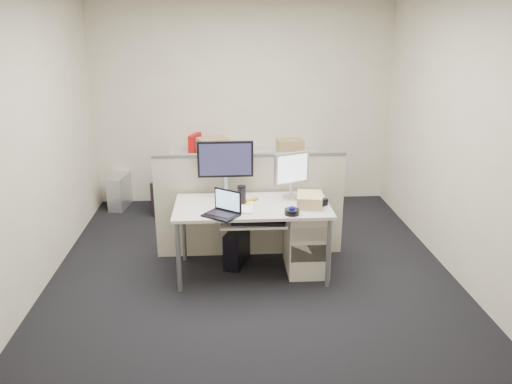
{
  "coord_description": "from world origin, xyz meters",
  "views": [
    {
      "loc": [
        -0.25,
        -4.52,
        2.39
      ],
      "look_at": [
        0.05,
        0.15,
        0.81
      ],
      "focal_mm": 35.0,
      "sensor_mm": 36.0,
      "label": 1
    }
  ],
  "objects": [
    {
      "name": "manila_folders",
      "position": [
        0.55,
        -0.05,
        0.79
      ],
      "size": [
        0.28,
        0.34,
        0.11
      ],
      "primitive_type": "cube",
      "rotation": [
        0.0,
        0.0,
        -0.16
      ],
      "color": "tan",
      "rests_on": "desk"
    },
    {
      "name": "trackball",
      "position": [
        0.35,
        -0.28,
        0.76
      ],
      "size": [
        0.15,
        0.15,
        0.05
      ],
      "primitive_type": "cylinder",
      "rotation": [
        0.0,
        0.0,
        0.08
      ],
      "color": "black",
      "rests_on": "desk"
    },
    {
      "name": "cubicle_partition",
      "position": [
        0.0,
        0.45,
        0.55
      ],
      "size": [
        2.0,
        0.06,
        1.1
      ],
      "primitive_type": "cube",
      "color": "beige",
      "rests_on": "floor"
    },
    {
      "name": "sticky_pad",
      "position": [
        -0.05,
        0.0,
        0.74
      ],
      "size": [
        0.1,
        0.1,
        0.01
      ],
      "primitive_type": "cube",
      "rotation": [
        0.0,
        0.0,
        -0.12
      ],
      "color": "yellow",
      "rests_on": "desk"
    },
    {
      "name": "wall_back",
      "position": [
        0.0,
        2.25,
        1.35
      ],
      "size": [
        4.0,
        0.02,
        2.7
      ],
      "primitive_type": "cube",
      "color": "silver",
      "rests_on": "ground"
    },
    {
      "name": "paper_stack",
      "position": [
        -0.12,
        -0.08,
        0.74
      ],
      "size": [
        0.27,
        0.33,
        0.01
      ],
      "primitive_type": "cube",
      "rotation": [
        0.0,
        0.0,
        -0.09
      ],
      "color": "white",
      "rests_on": "desk"
    },
    {
      "name": "laptop",
      "position": [
        -0.3,
        -0.28,
        0.84
      ],
      "size": [
        0.37,
        0.36,
        0.22
      ],
      "primitive_type": "cube",
      "rotation": [
        0.0,
        0.0,
        -0.63
      ],
      "color": "black",
      "rests_on": "desk"
    },
    {
      "name": "monitor_small",
      "position": [
        0.4,
        0.18,
        0.96
      ],
      "size": [
        0.42,
        0.32,
        0.46
      ],
      "primitive_type": "cube",
      "rotation": [
        0.0,
        0.0,
        0.4
      ],
      "color": "#B7B7BC",
      "rests_on": "desk"
    },
    {
      "name": "pc_tower_desk",
      "position": [
        -0.15,
        0.2,
        0.19
      ],
      "size": [
        0.29,
        0.44,
        0.38
      ],
      "primitive_type": "cube",
      "rotation": [
        0.0,
        0.0,
        -0.36
      ],
      "color": "black",
      "rests_on": "floor"
    },
    {
      "name": "desk",
      "position": [
        0.0,
        0.0,
        0.66
      ],
      "size": [
        1.5,
        0.75,
        0.73
      ],
      "color": "silver",
      "rests_on": "floor"
    },
    {
      "name": "cardboard_box_right",
      "position": [
        0.6,
        1.81,
        0.84
      ],
      "size": [
        0.35,
        0.29,
        0.24
      ],
      "primitive_type": "cube",
      "rotation": [
        0.0,
        0.0,
        0.09
      ],
      "color": "tan",
      "rests_on": "back_counter"
    },
    {
      "name": "cellphone",
      "position": [
        -0.15,
        0.05,
        0.74
      ],
      "size": [
        0.09,
        0.12,
        0.01
      ],
      "primitive_type": "cube",
      "rotation": [
        0.0,
        0.0,
        -0.39
      ],
      "color": "black",
      "rests_on": "desk"
    },
    {
      "name": "banana",
      "position": [
        0.0,
        0.1,
        0.75
      ],
      "size": [
        0.18,
        0.14,
        0.04
      ],
      "primitive_type": "ellipsoid",
      "rotation": [
        0.0,
        0.0,
        0.62
      ],
      "color": "gold",
      "rests_on": "desk"
    },
    {
      "name": "pc_tower_spare_silver",
      "position": [
        -1.7,
        2.03,
        0.22
      ],
      "size": [
        0.26,
        0.5,
        0.45
      ],
      "primitive_type": "cube",
      "rotation": [
        0.0,
        0.0,
        -0.14
      ],
      "color": "#B7B7BC",
      "rests_on": "floor"
    },
    {
      "name": "drawer_pedestal",
      "position": [
        0.55,
        0.05,
        0.33
      ],
      "size": [
        0.4,
        0.55,
        0.65
      ],
      "primitive_type": "cube",
      "color": "beige",
      "rests_on": "floor"
    },
    {
      "name": "back_counter",
      "position": [
        0.0,
        1.93,
        0.36
      ],
      "size": [
        2.0,
        0.6,
        0.72
      ],
      "primitive_type": "cube",
      "color": "beige",
      "rests_on": "floor"
    },
    {
      "name": "keyboard_tray",
      "position": [
        0.0,
        -0.18,
        0.62
      ],
      "size": [
        0.62,
        0.32,
        0.02
      ],
      "primitive_type": "cube",
      "color": "silver",
      "rests_on": "desk"
    },
    {
      "name": "red_binder",
      "position": [
        -0.65,
        2.01,
        0.86
      ],
      "size": [
        0.17,
        0.31,
        0.28
      ],
      "primitive_type": "cube",
      "rotation": [
        0.0,
        0.0,
        -0.33
      ],
      "color": "#BD060A",
      "rests_on": "back_counter"
    },
    {
      "name": "wall_left",
      "position": [
        -2.0,
        0.0,
        1.35
      ],
      "size": [
        0.02,
        4.5,
        2.7
      ],
      "primitive_type": "cube",
      "color": "silver",
      "rests_on": "ground"
    },
    {
      "name": "desk_phone",
      "position": [
        0.6,
        -0.05,
        0.76
      ],
      "size": [
        0.26,
        0.25,
        0.06
      ],
      "primitive_type": "cube",
      "rotation": [
        0.0,
        0.0,
        0.6
      ],
      "color": "black",
      "rests_on": "desk"
    },
    {
      "name": "monitor_main",
      "position": [
        -0.25,
        0.32,
        1.01
      ],
      "size": [
        0.56,
        0.22,
        0.56
      ],
      "primitive_type": "cube",
      "rotation": [
        0.0,
        0.0,
        0.01
      ],
      "color": "black",
      "rests_on": "desk"
    },
    {
      "name": "wall_right",
      "position": [
        2.0,
        0.0,
        1.35
      ],
      "size": [
        0.02,
        4.5,
        2.7
      ],
      "primitive_type": "cube",
      "color": "silver",
      "rests_on": "ground"
    },
    {
      "name": "cardboard_box_left",
      "position": [
        -0.41,
        1.81,
        0.86
      ],
      "size": [
        0.44,
        0.39,
        0.27
      ],
      "primitive_type": "cube",
      "rotation": [
        0.0,
        0.0,
        0.38
      ],
      "color": "tan",
      "rests_on": "back_counter"
    },
    {
      "name": "keyboard",
      "position": [
        0.05,
        -0.22,
        0.64
      ],
      "size": [
        0.51,
        0.23,
        0.03
      ],
      "primitive_type": "cube",
      "rotation": [
        0.0,
        0.0,
        -0.11
      ],
      "color": "black",
      "rests_on": "keyboard_tray"
    },
    {
      "name": "pc_tower_spare_dark",
      "position": [
        -1.05,
        1.81,
        0.23
      ],
      "size": [
        0.34,
        0.53,
        0.46
      ],
      "primitive_type": "cube",
      "rotation": [
        0.0,
        0.0,
        -0.31
      ],
      "color": "black",
      "rests_on": "floor"
    },
    {
      "name": "travel_mug",
      "position": [
        -0.1,
        0.02,
        0.82
      ],
      "size": [
        0.09,
        0.09,
        0.17
      ],
      "primitive_type": "cylinder",
      "rotation": [
        0.0,
        0.0,
        0.15
      ],
      "color": "black",
      "rests_on": "desk"
    },
    {
      "name": "floor",
      "position": [
        0.0,
        0.0,
        -0.01
      ],
      "size": [
        4.0,
        4.5,
        0.01
      ],
      "primitive_type": "cube",
      "color": "black",
      "rests_on": "ground"
    },
    {
      "name": "wall_front",
      "position": [
        0.0,
        -2.25,
        1.35
      ],
      "size": [
        4.0,
        0.02,
        2.7
      ],
      "primitive_type": "cube",
      "color": "silver",
      "rests_on": "ground"
    }
  ]
}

